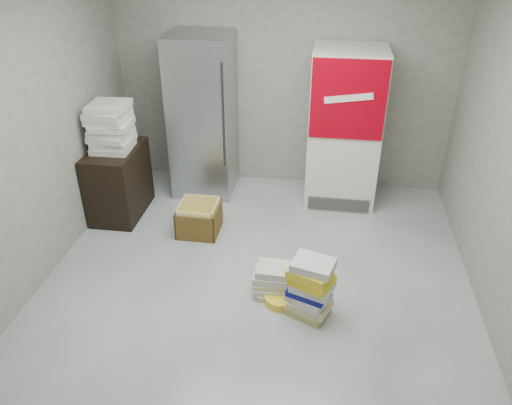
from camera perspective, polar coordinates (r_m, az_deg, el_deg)
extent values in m
plane|color=#B8B8B3|center=(4.51, -0.58, -11.96)|extent=(5.00, 5.00, 0.00)
cube|color=#9C988C|center=(6.05, 3.14, 14.55)|extent=(4.00, 0.04, 2.80)
cube|color=#9C988C|center=(4.47, -27.04, 5.41)|extent=(0.04, 5.00, 2.80)
cube|color=#ADB0B5|center=(5.99, -6.06, 9.74)|extent=(0.70, 0.70, 1.90)
cylinder|color=#333333|center=(5.54, -3.78, 9.77)|extent=(0.02, 0.02, 1.19)
cube|color=silver|center=(5.84, 10.06, 8.36)|extent=(0.80, 0.70, 1.80)
cube|color=#A20010|center=(5.35, 10.51, 11.41)|extent=(0.78, 0.02, 0.85)
cube|color=white|center=(5.32, 10.54, 11.63)|extent=(0.50, 0.01, 0.14)
cube|color=#3F3F3F|center=(5.86, 9.39, -0.22)|extent=(0.70, 0.02, 0.15)
cube|color=black|center=(5.84, -15.41, 2.31)|extent=(0.50, 0.80, 0.80)
cube|color=silver|center=(5.66, -16.01, 6.15)|extent=(0.42, 0.42, 0.06)
cube|color=silver|center=(5.64, -15.96, 6.79)|extent=(0.42, 0.42, 0.06)
cube|color=silver|center=(5.61, -16.22, 7.36)|extent=(0.42, 0.42, 0.06)
cube|color=silver|center=(5.59, -16.27, 8.01)|extent=(0.42, 0.42, 0.06)
cube|color=silver|center=(5.55, -16.19, 8.56)|extent=(0.42, 0.42, 0.06)
cube|color=silver|center=(5.54, -16.49, 9.20)|extent=(0.41, 0.41, 0.06)
cube|color=silver|center=(5.51, -16.63, 9.82)|extent=(0.42, 0.42, 0.06)
cube|color=silver|center=(5.50, -16.50, 10.50)|extent=(0.42, 0.42, 0.06)
cube|color=tan|center=(4.47, 5.94, -12.09)|extent=(0.41, 0.38, 0.07)
cube|color=#C5B28E|center=(4.42, 6.20, -11.51)|extent=(0.41, 0.37, 0.07)
cube|color=beige|center=(4.38, 6.04, -10.71)|extent=(0.42, 0.39, 0.07)
cube|color=navy|center=(4.35, 6.10, -9.98)|extent=(0.40, 0.36, 0.06)
cube|color=beige|center=(4.29, 6.47, -9.48)|extent=(0.40, 0.36, 0.07)
cube|color=yellow|center=(4.24, 6.39, -8.77)|extent=(0.41, 0.38, 0.08)
cube|color=yellow|center=(4.19, 6.19, -7.96)|extent=(0.41, 0.37, 0.08)
cube|color=beige|center=(4.15, 6.58, -7.12)|extent=(0.39, 0.34, 0.07)
cube|color=#C5B28E|center=(4.65, 2.09, -10.14)|extent=(0.34, 0.28, 0.05)
cube|color=beige|center=(4.62, 1.87, -9.60)|extent=(0.33, 0.27, 0.05)
cube|color=#C5B28E|center=(4.60, 1.78, -9.03)|extent=(0.33, 0.26, 0.04)
cube|color=beige|center=(4.57, 1.77, -8.46)|extent=(0.32, 0.25, 0.07)
cube|color=beige|center=(4.53, 2.11, -7.71)|extent=(0.32, 0.26, 0.07)
cube|color=yellow|center=(5.52, -6.43, -3.21)|extent=(0.41, 0.41, 0.01)
cube|color=brown|center=(5.61, -5.98, -0.80)|extent=(0.43, 0.02, 0.31)
cube|color=brown|center=(5.27, -7.08, -3.11)|extent=(0.43, 0.02, 0.31)
cube|color=brown|center=(5.50, -8.62, -1.73)|extent=(0.02, 0.43, 0.31)
cube|color=brown|center=(5.40, -4.38, -2.11)|extent=(0.02, 0.43, 0.31)
cube|color=yellow|center=(5.59, -6.04, -0.71)|extent=(0.39, 0.02, 0.35)
cube|color=yellow|center=(5.28, -7.05, -2.81)|extent=(0.39, 0.02, 0.35)
cube|color=yellow|center=(5.48, -8.45, -1.56)|extent=(0.02, 0.39, 0.35)
cube|color=yellow|center=(5.39, -4.58, -1.90)|extent=(0.02, 0.39, 0.35)
cylinder|color=yellow|center=(4.55, 2.79, -10.90)|extent=(0.35, 0.35, 0.08)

